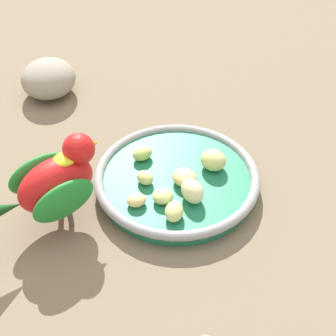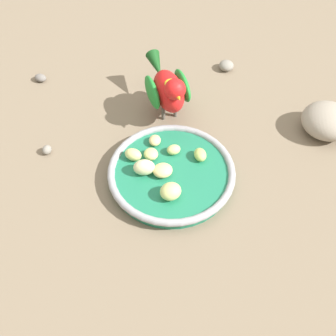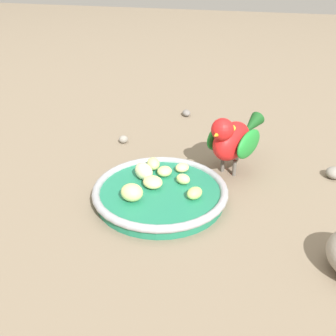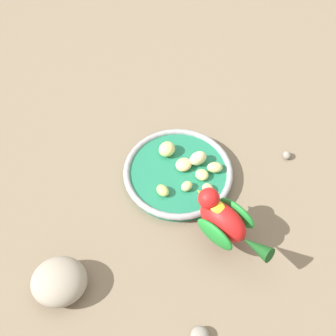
% 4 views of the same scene
% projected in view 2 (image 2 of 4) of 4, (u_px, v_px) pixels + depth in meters
% --- Properties ---
extents(ground_plane, '(4.00, 4.00, 0.00)m').
position_uv_depth(ground_plane, '(148.00, 178.00, 0.85)').
color(ground_plane, '#756651').
extents(feeding_bowl, '(0.22, 0.22, 0.03)m').
position_uv_depth(feeding_bowl, '(171.00, 174.00, 0.83)').
color(feeding_bowl, '#1E7251').
rests_on(feeding_bowl, ground_plane).
extents(apple_piece_0, '(0.04, 0.04, 0.03)m').
position_uv_depth(apple_piece_0, '(171.00, 191.00, 0.79)').
color(apple_piece_0, '#C6D17A').
rests_on(apple_piece_0, feeding_bowl).
extents(apple_piece_1, '(0.04, 0.04, 0.02)m').
position_uv_depth(apple_piece_1, '(163.00, 170.00, 0.82)').
color(apple_piece_1, '#E5C67F').
rests_on(apple_piece_1, feeding_bowl).
extents(apple_piece_2, '(0.04, 0.05, 0.03)m').
position_uv_depth(apple_piece_2, '(143.00, 167.00, 0.82)').
color(apple_piece_2, beige).
rests_on(apple_piece_2, feeding_bowl).
extents(apple_piece_3, '(0.03, 0.03, 0.01)m').
position_uv_depth(apple_piece_3, '(155.00, 140.00, 0.87)').
color(apple_piece_3, '#E5C67F').
rests_on(apple_piece_3, feeding_bowl).
extents(apple_piece_4, '(0.03, 0.03, 0.02)m').
position_uv_depth(apple_piece_4, '(200.00, 155.00, 0.84)').
color(apple_piece_4, '#B2CC66').
rests_on(apple_piece_4, feeding_bowl).
extents(apple_piece_5, '(0.03, 0.03, 0.02)m').
position_uv_depth(apple_piece_5, '(175.00, 151.00, 0.85)').
color(apple_piece_5, '#C6D17A').
rests_on(apple_piece_5, feeding_bowl).
extents(apple_piece_6, '(0.03, 0.03, 0.02)m').
position_uv_depth(apple_piece_6, '(151.00, 154.00, 0.84)').
color(apple_piece_6, '#C6D17A').
rests_on(apple_piece_6, feeding_bowl).
extents(apple_piece_7, '(0.04, 0.03, 0.02)m').
position_uv_depth(apple_piece_7, '(133.00, 155.00, 0.84)').
color(apple_piece_7, '#C6D17A').
rests_on(apple_piece_7, feeding_bowl).
extents(parrot, '(0.16, 0.10, 0.12)m').
position_uv_depth(parrot, '(168.00, 88.00, 0.89)').
color(parrot, '#59544C').
rests_on(parrot, ground_plane).
extents(rock_large, '(0.13, 0.13, 0.06)m').
position_uv_depth(rock_large, '(327.00, 121.00, 0.89)').
color(rock_large, gray).
rests_on(rock_large, ground_plane).
extents(pebble_0, '(0.02, 0.02, 0.02)m').
position_uv_depth(pebble_0, '(47.00, 150.00, 0.88)').
color(pebble_0, gray).
rests_on(pebble_0, ground_plane).
extents(pebble_1, '(0.03, 0.03, 0.02)m').
position_uv_depth(pebble_1, '(40.00, 78.00, 1.00)').
color(pebble_1, slate).
rests_on(pebble_1, ground_plane).
extents(pebble_2, '(0.04, 0.04, 0.02)m').
position_uv_depth(pebble_2, '(226.00, 66.00, 1.02)').
color(pebble_2, gray).
rests_on(pebble_2, ground_plane).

